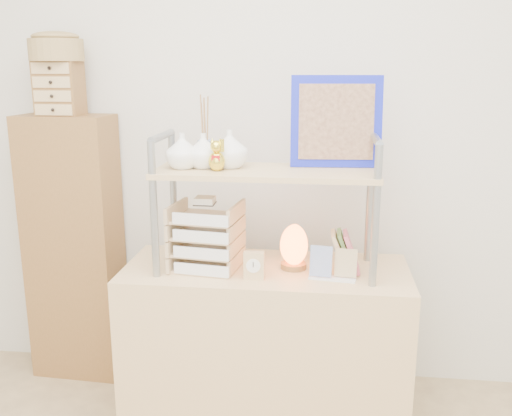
{
  "coord_description": "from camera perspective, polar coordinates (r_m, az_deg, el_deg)",
  "views": [
    {
      "loc": [
        0.23,
        -1.06,
        1.58
      ],
      "look_at": [
        -0.04,
        1.2,
        1.01
      ],
      "focal_mm": 40.0,
      "sensor_mm": 36.0,
      "label": 1
    }
  ],
  "objects": [
    {
      "name": "letter_tray",
      "position": [
        2.38,
        -5.02,
        -3.24
      ],
      "size": [
        0.28,
        0.27,
        0.31
      ],
      "color": "tan",
      "rests_on": "desk"
    },
    {
      "name": "hutch",
      "position": [
        2.32,
        -0.26,
        4.61
      ],
      "size": [
        0.91,
        0.34,
        0.79
      ],
      "color": "gray",
      "rests_on": "desk"
    },
    {
      "name": "postcard_stand",
      "position": [
        2.3,
        7.66,
        -6.16
      ],
      "size": [
        0.19,
        0.08,
        0.13
      ],
      "color": "white",
      "rests_on": "desk"
    },
    {
      "name": "drawer_chest",
      "position": [
        2.89,
        -19.08,
        11.23
      ],
      "size": [
        0.2,
        0.16,
        0.25
      ],
      "color": "brown",
      "rests_on": "cabinet"
    },
    {
      "name": "desk_clock",
      "position": [
        2.28,
        -0.22,
        -5.77
      ],
      "size": [
        0.08,
        0.04,
        0.11
      ],
      "color": "tan",
      "rests_on": "desk"
    },
    {
      "name": "desk",
      "position": [
        2.57,
        0.96,
        -13.88
      ],
      "size": [
        1.2,
        0.5,
        0.75
      ],
      "primitive_type": "cube",
      "color": "tan",
      "rests_on": "ground"
    },
    {
      "name": "salt_lamp",
      "position": [
        2.39,
        3.8,
        -3.83
      ],
      "size": [
        0.13,
        0.12,
        0.19
      ],
      "color": "brown",
      "rests_on": "desk"
    },
    {
      "name": "room_shell",
      "position": [
        1.48,
        -2.23,
        18.53
      ],
      "size": [
        3.42,
        3.41,
        2.61
      ],
      "color": "silver",
      "rests_on": "ground"
    },
    {
      "name": "cabinet",
      "position": [
        3.05,
        -17.7,
        -3.9
      ],
      "size": [
        0.46,
        0.26,
        1.35
      ],
      "primitive_type": "cube",
      "rotation": [
        0.0,
        0.0,
        -0.05
      ],
      "color": "brown",
      "rests_on": "ground"
    },
    {
      "name": "woven_basket",
      "position": [
        2.9,
        -19.34,
        14.68
      ],
      "size": [
        0.25,
        0.25,
        0.1
      ],
      "primitive_type": "cylinder",
      "color": "olive",
      "rests_on": "drawer_chest"
    }
  ]
}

